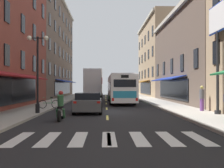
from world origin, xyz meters
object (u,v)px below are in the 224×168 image
(billboard_sign, at_px, (218,31))
(street_lamp_twin, at_px, (38,70))
(motorcycle_rider, at_px, (61,108))
(bicycle_near, at_px, (49,104))
(box_truck, at_px, (94,84))
(transit_bus, at_px, (120,88))
(sedan_near, at_px, (97,92))
(sedan_mid, at_px, (88,102))
(pedestrian_mid, at_px, (202,98))

(billboard_sign, bearing_deg, street_lamp_twin, 175.04)
(motorcycle_rider, distance_m, street_lamp_twin, 4.11)
(bicycle_near, bearing_deg, box_truck, 80.48)
(transit_bus, distance_m, sedan_near, 19.72)
(transit_bus, distance_m, sedan_mid, 11.36)
(transit_bus, relative_size, sedan_mid, 2.61)
(sedan_near, height_order, sedan_mid, sedan_mid)
(pedestrian_mid, bearing_deg, transit_bus, -126.23)
(sedan_mid, relative_size, bicycle_near, 2.65)
(sedan_mid, height_order, street_lamp_twin, street_lamp_twin)
(transit_bus, xyz_separation_m, street_lamp_twin, (-6.23, -12.46, 1.33))
(pedestrian_mid, bearing_deg, sedan_mid, -63.56)
(bicycle_near, bearing_deg, sedan_near, 84.06)
(billboard_sign, height_order, sedan_near, billboard_sign)
(bicycle_near, bearing_deg, street_lamp_twin, -90.49)
(sedan_near, bearing_deg, pedestrian_mid, -74.55)
(sedan_near, distance_m, sedan_mid, 30.36)
(bicycle_near, bearing_deg, billboard_sign, -21.56)
(transit_bus, distance_m, motorcycle_rider, 15.84)
(pedestrian_mid, height_order, street_lamp_twin, street_lamp_twin)
(bicycle_near, xyz_separation_m, street_lamp_twin, (-0.03, -3.59, 2.49))
(sedan_mid, distance_m, street_lamp_twin, 4.27)
(motorcycle_rider, height_order, pedestrian_mid, pedestrian_mid)
(street_lamp_twin, bearing_deg, bicycle_near, 89.51)
(transit_bus, distance_m, pedestrian_mid, 12.46)
(street_lamp_twin, bearing_deg, billboard_sign, -4.96)
(transit_bus, bearing_deg, billboard_sign, -67.98)
(sedan_near, height_order, motorcycle_rider, motorcycle_rider)
(billboard_sign, distance_m, motorcycle_rider, 10.92)
(box_truck, xyz_separation_m, sedan_near, (0.11, 11.42, -1.42))
(transit_bus, distance_m, box_truck, 8.70)
(transit_bus, height_order, motorcycle_rider, transit_bus)
(transit_bus, relative_size, bicycle_near, 6.93)
(billboard_sign, xyz_separation_m, sedan_mid, (-8.39, 2.54, -4.71))
(transit_bus, relative_size, sedan_near, 2.80)
(motorcycle_rider, bearing_deg, box_truck, 87.87)
(box_truck, distance_m, pedestrian_mid, 21.15)
(street_lamp_twin, bearing_deg, box_truck, 82.04)
(transit_bus, xyz_separation_m, bicycle_near, (-6.20, -8.87, -1.16))
(sedan_near, relative_size, motorcycle_rider, 2.05)
(sedan_mid, relative_size, street_lamp_twin, 0.89)
(billboard_sign, bearing_deg, motorcycle_rider, -169.74)
(sedan_near, distance_m, bicycle_near, 28.45)
(transit_bus, height_order, sedan_near, transit_bus)
(bicycle_near, bearing_deg, transit_bus, 55.06)
(motorcycle_rider, distance_m, bicycle_near, 6.66)
(billboard_sign, height_order, box_truck, billboard_sign)
(transit_bus, height_order, pedestrian_mid, transit_bus)
(sedan_near, xyz_separation_m, motorcycle_rider, (-0.98, -34.65, -0.02))
(box_truck, xyz_separation_m, pedestrian_mid, (8.60, -19.30, -1.08))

